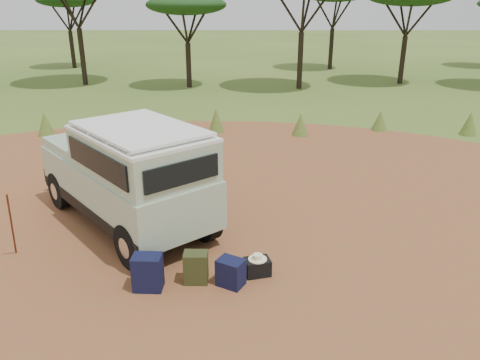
{
  "coord_description": "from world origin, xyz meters",
  "views": [
    {
      "loc": [
        0.97,
        -7.71,
        4.51
      ],
      "look_at": [
        0.91,
        1.37,
        1.0
      ],
      "focal_mm": 35.0,
      "sensor_mm": 36.0,
      "label": 1
    }
  ],
  "objects_px": {
    "safari_vehicle": "(128,176)",
    "walking_staff": "(12,225)",
    "backpack_navy": "(148,273)",
    "backpack_olive": "(196,268)",
    "backpack_black": "(149,255)",
    "duffel_navy": "(231,273)",
    "hard_case": "(257,267)"
  },
  "relations": [
    {
      "from": "safari_vehicle",
      "to": "walking_staff",
      "type": "xyz_separation_m",
      "value": [
        -1.83,
        -1.42,
        -0.42
      ]
    },
    {
      "from": "backpack_navy",
      "to": "backpack_olive",
      "type": "relative_size",
      "value": 1.11
    },
    {
      "from": "walking_staff",
      "to": "backpack_black",
      "type": "height_order",
      "value": "walking_staff"
    },
    {
      "from": "safari_vehicle",
      "to": "duffel_navy",
      "type": "relative_size",
      "value": 9.79
    },
    {
      "from": "walking_staff",
      "to": "backpack_olive",
      "type": "relative_size",
      "value": 2.54
    },
    {
      "from": "duffel_navy",
      "to": "hard_case",
      "type": "bearing_deg",
      "value": 64.34
    },
    {
      "from": "duffel_navy",
      "to": "hard_case",
      "type": "height_order",
      "value": "duffel_navy"
    },
    {
      "from": "backpack_navy",
      "to": "backpack_olive",
      "type": "height_order",
      "value": "backpack_navy"
    },
    {
      "from": "safari_vehicle",
      "to": "walking_staff",
      "type": "height_order",
      "value": "safari_vehicle"
    },
    {
      "from": "backpack_olive",
      "to": "backpack_navy",
      "type": "bearing_deg",
      "value": -164.84
    },
    {
      "from": "walking_staff",
      "to": "backpack_olive",
      "type": "height_order",
      "value": "walking_staff"
    },
    {
      "from": "walking_staff",
      "to": "hard_case",
      "type": "height_order",
      "value": "walking_staff"
    },
    {
      "from": "duffel_navy",
      "to": "hard_case",
      "type": "distance_m",
      "value": 0.57
    },
    {
      "from": "walking_staff",
      "to": "backpack_navy",
      "type": "distance_m",
      "value": 2.84
    },
    {
      "from": "backpack_navy",
      "to": "duffel_navy",
      "type": "distance_m",
      "value": 1.37
    },
    {
      "from": "backpack_navy",
      "to": "backpack_olive",
      "type": "distance_m",
      "value": 0.8
    },
    {
      "from": "backpack_black",
      "to": "walking_staff",
      "type": "bearing_deg",
      "value": 153.51
    },
    {
      "from": "safari_vehicle",
      "to": "duffel_navy",
      "type": "height_order",
      "value": "safari_vehicle"
    },
    {
      "from": "backpack_black",
      "to": "backpack_olive",
      "type": "relative_size",
      "value": 0.88
    },
    {
      "from": "safari_vehicle",
      "to": "backpack_olive",
      "type": "distance_m",
      "value": 2.83
    },
    {
      "from": "walking_staff",
      "to": "backpack_olive",
      "type": "xyz_separation_m",
      "value": [
        3.41,
        -0.77,
        -0.41
      ]
    },
    {
      "from": "safari_vehicle",
      "to": "backpack_navy",
      "type": "distance_m",
      "value": 2.65
    },
    {
      "from": "walking_staff",
      "to": "hard_case",
      "type": "xyz_separation_m",
      "value": [
        4.46,
        -0.54,
        -0.53
      ]
    },
    {
      "from": "backpack_black",
      "to": "hard_case",
      "type": "relative_size",
      "value": 1.13
    },
    {
      "from": "safari_vehicle",
      "to": "hard_case",
      "type": "height_order",
      "value": "safari_vehicle"
    },
    {
      "from": "backpack_olive",
      "to": "hard_case",
      "type": "height_order",
      "value": "backpack_olive"
    },
    {
      "from": "backpack_navy",
      "to": "duffel_navy",
      "type": "height_order",
      "value": "backpack_navy"
    },
    {
      "from": "walking_staff",
      "to": "backpack_black",
      "type": "distance_m",
      "value": 2.58
    },
    {
      "from": "backpack_black",
      "to": "hard_case",
      "type": "bearing_deg",
      "value": -26.86
    },
    {
      "from": "backpack_black",
      "to": "safari_vehicle",
      "type": "bearing_deg",
      "value": 92.22
    },
    {
      "from": "backpack_black",
      "to": "hard_case",
      "type": "distance_m",
      "value": 1.96
    },
    {
      "from": "backpack_olive",
      "to": "hard_case",
      "type": "distance_m",
      "value": 1.08
    }
  ]
}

